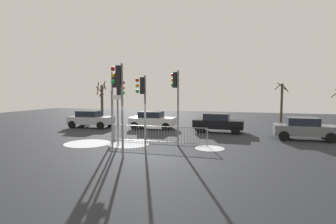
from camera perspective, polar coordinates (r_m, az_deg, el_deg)
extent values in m
plane|color=#26282D|center=(14.08, -6.15, -8.79)|extent=(60.00, 60.00, 0.00)
cylinder|color=slate|center=(17.74, -11.51, 1.09)|extent=(0.11, 0.11, 4.42)
cube|color=black|center=(17.70, -11.07, 6.46)|extent=(0.32, 0.38, 0.90)
sphere|color=red|center=(17.68, -10.27, 7.45)|extent=(0.20, 0.20, 0.20)
sphere|color=orange|center=(17.66, -10.26, 6.48)|extent=(0.20, 0.20, 0.20)
sphere|color=green|center=(17.65, -10.25, 5.50)|extent=(0.20, 0.20, 0.20)
cylinder|color=slate|center=(14.87, -4.79, -0.19)|extent=(0.11, 0.11, 4.04)
cube|color=black|center=(14.82, -5.47, 5.48)|extent=(0.33, 0.38, 0.90)
sphere|color=red|center=(14.82, -6.45, 6.63)|extent=(0.20, 0.20, 0.20)
sphere|color=orange|center=(14.82, -6.44, 5.47)|extent=(0.20, 0.20, 0.20)
sphere|color=green|center=(14.81, -6.43, 4.31)|extent=(0.20, 0.20, 0.20)
cylinder|color=slate|center=(13.06, -9.51, 0.11)|extent=(0.11, 0.11, 4.49)
cube|color=black|center=(13.06, -10.34, 7.54)|extent=(0.32, 0.38, 0.90)
sphere|color=red|center=(13.12, -11.45, 8.82)|extent=(0.20, 0.20, 0.20)
sphere|color=orange|center=(13.10, -11.43, 7.51)|extent=(0.20, 0.20, 0.20)
sphere|color=green|center=(13.08, -11.41, 6.20)|extent=(0.20, 0.20, 0.20)
cylinder|color=slate|center=(16.39, -10.45, 0.01)|extent=(0.11, 0.11, 3.94)
cube|color=black|center=(16.24, -10.05, 5.00)|extent=(0.26, 0.35, 0.90)
sphere|color=red|center=(16.11, -9.34, 6.08)|extent=(0.20, 0.20, 0.20)
sphere|color=orange|center=(16.10, -9.32, 5.01)|extent=(0.20, 0.20, 0.20)
sphere|color=green|center=(16.10, -9.31, 3.94)|extent=(0.20, 0.20, 0.20)
cylinder|color=slate|center=(15.92, 2.10, 0.76)|extent=(0.11, 0.11, 4.40)
cube|color=black|center=(16.00, 1.66, 6.68)|extent=(0.33, 0.38, 0.90)
sphere|color=red|center=(16.18, 0.98, 7.72)|extent=(0.20, 0.20, 0.20)
sphere|color=orange|center=(16.17, 0.98, 6.66)|extent=(0.20, 0.20, 0.20)
sphere|color=green|center=(16.16, 0.98, 5.60)|extent=(0.20, 0.20, 0.20)
cylinder|color=slate|center=(14.78, -11.59, -1.87)|extent=(0.09, 0.09, 3.24)
cube|color=white|center=(14.44, -10.48, 3.05)|extent=(0.69, 0.17, 0.22)
cube|color=slate|center=(16.68, -1.97, -3.03)|extent=(5.97, 0.18, 0.04)
cube|color=slate|center=(16.82, -1.96, -6.17)|extent=(5.97, 0.18, 0.04)
cylinder|color=slate|center=(17.86, -10.84, -4.31)|extent=(0.02, 0.02, 1.05)
cylinder|color=slate|center=(17.78, -10.32, -4.34)|extent=(0.02, 0.02, 1.05)
cylinder|color=slate|center=(17.70, -9.79, -4.38)|extent=(0.02, 0.02, 1.05)
cylinder|color=slate|center=(17.62, -9.26, -4.41)|extent=(0.02, 0.02, 1.05)
cylinder|color=slate|center=(17.55, -8.73, -4.44)|extent=(0.02, 0.02, 1.05)
cylinder|color=slate|center=(17.47, -8.19, -4.47)|extent=(0.02, 0.02, 1.05)
cylinder|color=slate|center=(17.40, -7.65, -4.50)|extent=(0.02, 0.02, 1.05)
cylinder|color=slate|center=(17.33, -7.10, -4.54)|extent=(0.02, 0.02, 1.05)
cylinder|color=slate|center=(17.26, -6.54, -4.57)|extent=(0.02, 0.02, 1.05)
cylinder|color=slate|center=(17.19, -5.99, -4.60)|extent=(0.02, 0.02, 1.05)
cylinder|color=slate|center=(17.12, -5.42, -4.63)|extent=(0.02, 0.02, 1.05)
cylinder|color=slate|center=(17.05, -4.86, -4.66)|extent=(0.02, 0.02, 1.05)
cylinder|color=slate|center=(16.99, -4.29, -4.69)|extent=(0.02, 0.02, 1.05)
cylinder|color=slate|center=(16.93, -3.71, -4.72)|extent=(0.02, 0.02, 1.05)
cylinder|color=slate|center=(16.87, -3.13, -4.75)|extent=(0.02, 0.02, 1.05)
cylinder|color=slate|center=(16.81, -2.55, -4.78)|extent=(0.02, 0.02, 1.05)
cylinder|color=slate|center=(16.75, -1.96, -4.81)|extent=(0.02, 0.02, 1.05)
cylinder|color=slate|center=(16.70, -1.37, -4.84)|extent=(0.02, 0.02, 1.05)
cylinder|color=slate|center=(16.64, -0.78, -4.87)|extent=(0.02, 0.02, 1.05)
cylinder|color=slate|center=(16.59, -0.18, -4.90)|extent=(0.02, 0.02, 1.05)
cylinder|color=slate|center=(16.54, 0.43, -4.93)|extent=(0.02, 0.02, 1.05)
cylinder|color=slate|center=(16.49, 1.03, -4.96)|extent=(0.02, 0.02, 1.05)
cylinder|color=slate|center=(16.45, 1.64, -4.98)|extent=(0.02, 0.02, 1.05)
cylinder|color=slate|center=(16.40, 2.26, -5.01)|extent=(0.02, 0.02, 1.05)
cylinder|color=slate|center=(16.36, 2.87, -5.04)|extent=(0.02, 0.02, 1.05)
cylinder|color=slate|center=(16.32, 3.49, -5.06)|extent=(0.02, 0.02, 1.05)
cylinder|color=slate|center=(16.28, 4.12, -5.09)|extent=(0.02, 0.02, 1.05)
cylinder|color=slate|center=(16.25, 4.74, -5.12)|extent=(0.02, 0.02, 1.05)
cylinder|color=slate|center=(16.21, 5.37, -5.14)|extent=(0.02, 0.02, 1.05)
cylinder|color=slate|center=(16.18, 6.00, -5.16)|extent=(0.02, 0.02, 1.05)
cylinder|color=slate|center=(16.15, 6.64, -5.19)|extent=(0.02, 0.02, 1.05)
cylinder|color=slate|center=(16.12, 7.27, -5.21)|extent=(0.02, 0.02, 1.05)
cylinder|color=slate|center=(16.09, 7.91, -5.23)|extent=(0.02, 0.02, 1.05)
cylinder|color=slate|center=(17.90, -11.10, -4.29)|extent=(0.06, 0.06, 1.05)
cylinder|color=slate|center=(16.08, 8.23, -5.25)|extent=(0.06, 0.06, 1.05)
cube|color=silver|center=(23.21, -3.18, -1.93)|extent=(3.89, 1.92, 0.65)
cube|color=#1E232D|center=(23.20, -3.54, -0.57)|extent=(1.99, 1.61, 0.55)
cylinder|color=black|center=(23.70, 0.55, -2.58)|extent=(0.65, 0.26, 0.64)
cylinder|color=black|center=(22.07, -0.49, -3.11)|extent=(0.65, 0.26, 0.64)
cylinder|color=black|center=(24.48, -5.60, -2.38)|extent=(0.65, 0.26, 0.64)
cylinder|color=black|center=(22.90, -7.05, -2.86)|extent=(0.65, 0.26, 0.64)
cube|color=#B2B5BA|center=(24.95, -15.77, -1.65)|extent=(3.91, 1.96, 0.65)
cube|color=#1E232D|center=(24.98, -16.09, -0.38)|extent=(2.00, 1.63, 0.55)
cylinder|color=black|center=(25.11, -12.11, -2.29)|extent=(0.65, 0.26, 0.64)
cylinder|color=black|center=(23.61, -13.90, -2.74)|extent=(0.65, 0.26, 0.64)
cylinder|color=black|center=(26.39, -17.40, -2.07)|extent=(0.65, 0.26, 0.64)
cylinder|color=black|center=(24.96, -19.41, -2.48)|extent=(0.65, 0.26, 0.64)
cube|color=black|center=(21.65, 10.48, -2.46)|extent=(3.80, 1.71, 0.65)
cube|color=#1E232D|center=(21.61, 10.10, -1.00)|extent=(1.90, 1.50, 0.55)
cylinder|color=black|center=(22.41, 14.17, -3.13)|extent=(0.64, 0.22, 0.64)
cylinder|color=black|center=(20.73, 13.87, -3.73)|extent=(0.64, 0.22, 0.64)
cylinder|color=black|center=(22.73, 7.36, -2.92)|extent=(0.64, 0.22, 0.64)
cylinder|color=black|center=(21.08, 6.52, -3.49)|extent=(0.64, 0.22, 0.64)
cube|color=slate|center=(20.14, 26.59, -3.37)|extent=(3.85, 1.81, 0.65)
cube|color=#1E232D|center=(20.05, 26.23, -1.81)|extent=(1.94, 1.55, 0.55)
cylinder|color=black|center=(21.30, 29.72, -3.97)|extent=(0.65, 0.24, 0.64)
cylinder|color=black|center=(19.67, 30.90, -4.67)|extent=(0.65, 0.24, 0.64)
cylinder|color=black|center=(20.82, 22.47, -3.90)|extent=(0.65, 0.24, 0.64)
cylinder|color=black|center=(19.15, 23.04, -4.62)|extent=(0.65, 0.24, 0.64)
cylinder|color=#473828|center=(29.90, 22.62, 1.71)|extent=(0.23, 0.23, 3.95)
cylinder|color=#473828|center=(29.47, 22.64, 4.97)|extent=(0.87, 0.23, 0.77)
cylinder|color=#473828|center=(29.64, 23.34, 4.52)|extent=(0.64, 0.71, 0.69)
cylinder|color=#473828|center=(30.15, 21.95, 4.90)|extent=(0.70, 0.83, 0.57)
cylinder|color=#473828|center=(37.21, -13.61, 2.41)|extent=(0.33, 0.33, 3.96)
cylinder|color=#473828|center=(37.30, -13.15, 5.50)|extent=(0.66, 0.61, 1.06)
cylinder|color=#473828|center=(37.28, -14.41, 4.79)|extent=(0.50, 1.07, 1.71)
cylinder|color=#473828|center=(37.05, -13.09, 5.16)|extent=(0.27, 0.87, 0.74)
cylinder|color=#473828|center=(36.72, -14.03, 4.37)|extent=(1.14, 0.19, 1.11)
cylinder|color=#473828|center=(37.44, -13.73, 3.82)|extent=(0.52, 0.52, 0.93)
cylinder|color=silver|center=(16.71, -8.18, -6.68)|extent=(2.43, 2.43, 0.01)
cylinder|color=silver|center=(15.57, 8.68, -7.51)|extent=(1.65, 1.65, 0.01)
cylinder|color=white|center=(17.52, -16.44, -6.30)|extent=(2.80, 2.80, 0.01)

